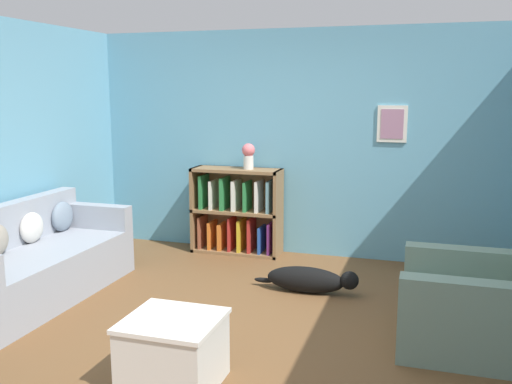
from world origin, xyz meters
The scene contains 8 objects.
ground_plane centered at (0.00, 0.00, 0.00)m, with size 14.00×14.00×0.00m, color brown.
wall_back centered at (0.00, 2.25, 1.30)m, with size 5.60×0.13×2.60m.
couch centered at (-2.06, 0.00, 0.33)m, with size 0.85×2.07×0.87m.
bookshelf centered at (-0.74, 2.02, 0.49)m, with size 1.05×0.36×1.01m.
recliner_chair centered at (1.87, 0.18, 0.33)m, with size 1.07×1.04×1.00m.
coffee_table centered at (-0.11, -1.06, 0.25)m, with size 0.61×0.58×0.46m.
dog centered at (0.38, 0.91, 0.13)m, with size 1.03×0.23×0.25m.
vase centered at (-0.59, 2.00, 1.18)m, with size 0.15×0.15×0.30m.
Camera 1 is at (1.44, -4.21, 1.92)m, focal length 40.00 mm.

